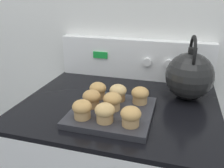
{
  "coord_description": "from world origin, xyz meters",
  "views": [
    {
      "loc": [
        0.22,
        -0.52,
        1.32
      ],
      "look_at": [
        -0.02,
        0.29,
        0.99
      ],
      "focal_mm": 38.0,
      "sensor_mm": 36.0,
      "label": 1
    }
  ],
  "objects": [
    {
      "name": "muffin_pan",
      "position": [
        0.0,
        0.24,
        0.9
      ],
      "size": [
        0.3,
        0.3,
        0.02
      ],
      "color": "#28282D",
      "rests_on": "stove_range"
    },
    {
      "name": "muffin_r0_c2",
      "position": [
        0.09,
        0.15,
        0.94
      ],
      "size": [
        0.07,
        0.07,
        0.07
      ],
      "color": "tan",
      "rests_on": "muffin_pan"
    },
    {
      "name": "muffin_r2_c2",
      "position": [
        0.09,
        0.32,
        0.94
      ],
      "size": [
        0.07,
        0.07,
        0.07
      ],
      "color": "tan",
      "rests_on": "muffin_pan"
    },
    {
      "name": "muffin_r0_c0",
      "position": [
        -0.08,
        0.15,
        0.94
      ],
      "size": [
        0.07,
        0.07,
        0.07
      ],
      "color": "tan",
      "rests_on": "muffin_pan"
    },
    {
      "name": "muffin_r0_c1",
      "position": [
        0.0,
        0.15,
        0.94
      ],
      "size": [
        0.07,
        0.07,
        0.07
      ],
      "color": "tan",
      "rests_on": "muffin_pan"
    },
    {
      "name": "muffin_r2_c0",
      "position": [
        -0.08,
        0.32,
        0.94
      ],
      "size": [
        0.07,
        0.07,
        0.07
      ],
      "color": "#A37A4C",
      "rests_on": "muffin_pan"
    },
    {
      "name": "muffin_r1_c0",
      "position": [
        -0.08,
        0.24,
        0.94
      ],
      "size": [
        0.07,
        0.07,
        0.07
      ],
      "color": "#A37A4C",
      "rests_on": "muffin_pan"
    },
    {
      "name": "muffin_r1_c1",
      "position": [
        0.0,
        0.24,
        0.94
      ],
      "size": [
        0.07,
        0.07,
        0.07
      ],
      "color": "tan",
      "rests_on": "muffin_pan"
    },
    {
      "name": "wall_back",
      "position": [
        0.0,
        0.71,
        1.2
      ],
      "size": [
        8.0,
        0.05,
        2.4
      ],
      "color": "silver",
      "rests_on": "ground_plane"
    },
    {
      "name": "tea_kettle",
      "position": [
        0.27,
        0.47,
        0.99
      ],
      "size": [
        0.2,
        0.24,
        0.27
      ],
      "color": "black",
      "rests_on": "stove_range"
    },
    {
      "name": "control_panel",
      "position": [
        0.0,
        0.65,
        0.99
      ],
      "size": [
        0.78,
        0.07,
        0.2
      ],
      "color": "white",
      "rests_on": "stove_range"
    },
    {
      "name": "muffin_r2_c1",
      "position": [
        0.0,
        0.32,
        0.94
      ],
      "size": [
        0.07,
        0.07,
        0.07
      ],
      "color": "olive",
      "rests_on": "muffin_pan"
    }
  ]
}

